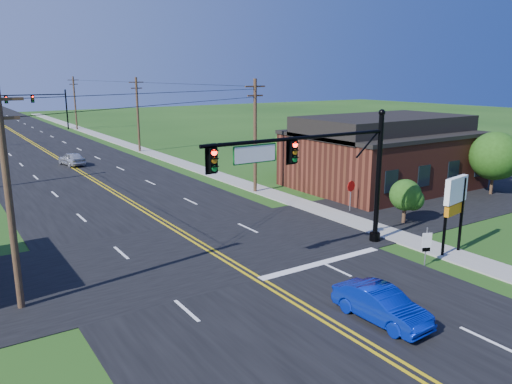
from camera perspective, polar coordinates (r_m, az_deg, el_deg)
ground at (r=18.57m, az=12.52°, el=-17.10°), size 260.00×260.00×0.00m
road_main at (r=62.74m, az=-22.20°, el=3.79°), size 16.00×220.00×0.04m
road_cross at (r=27.40m, az=-5.81°, el=-6.58°), size 70.00×10.00×0.04m
sidewalk at (r=56.35m, az=-9.61°, el=3.64°), size 2.00×160.00×0.08m
signal_mast_main at (r=25.28m, az=6.98°, el=2.82°), size 11.30×0.60×7.48m
signal_mast_far at (r=92.48m, az=-23.54°, el=9.25°), size 10.98×0.60×7.48m
brick_building at (r=43.54m, az=14.19°, el=3.70°), size 14.20×11.20×4.70m
utility_pole_left_a at (r=21.54m, az=-26.43°, el=-0.39°), size 1.80×0.28×9.00m
utility_pole_right_a at (r=39.64m, az=-0.10°, el=6.65°), size 1.80×0.28×9.00m
utility_pole_right_b at (r=62.92m, az=-13.36°, el=8.76°), size 1.80×0.28×9.00m
utility_pole_right_c at (r=91.62m, az=-19.98°, el=9.63°), size 1.80×0.28×9.00m
tree_right_front at (r=43.28m, az=25.62°, el=3.74°), size 3.80×3.80×5.00m
tree_right_back at (r=46.70m, az=3.58°, el=5.01°), size 3.00×3.00×4.10m
shrub_corner at (r=32.98m, az=16.71°, el=-0.34°), size 2.00×2.00×2.86m
blue_car at (r=20.17m, az=14.11°, el=-12.48°), size 1.58×4.09×1.33m
distant_car at (r=55.61m, az=-20.30°, el=3.55°), size 2.24×4.27×1.39m
route_sign at (r=26.10m, az=18.90°, el=-5.62°), size 0.47×0.23×1.99m
stop_sign at (r=35.01m, az=10.80°, el=0.31°), size 0.78×0.13×2.19m
pylon_sign at (r=27.82m, az=21.83°, el=-0.68°), size 2.04×0.66×4.17m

